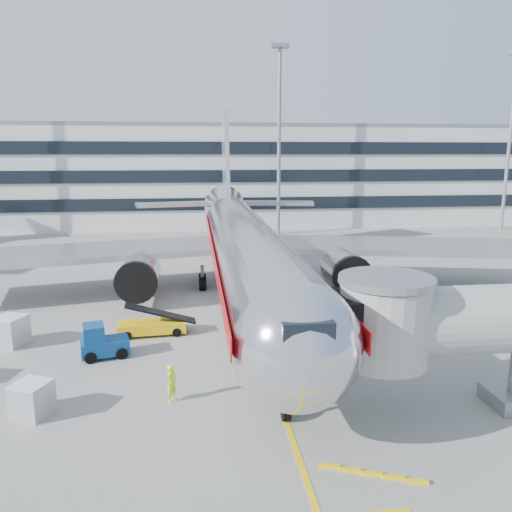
{
  "coord_description": "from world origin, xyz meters",
  "views": [
    {
      "loc": [
        -3.64,
        -27.33,
        11.28
      ],
      "look_at": [
        0.62,
        7.63,
        4.0
      ],
      "focal_mm": 35.0,
      "sensor_mm": 36.0,
      "label": 1
    }
  ],
  "objects": [
    {
      "name": "ground",
      "position": [
        0.0,
        0.0,
        0.0
      ],
      "size": [
        180.0,
        180.0,
        0.0
      ],
      "primitive_type": "plane",
      "color": "gray",
      "rests_on": "ground"
    },
    {
      "name": "lead_in_line",
      "position": [
        0.0,
        10.0,
        0.01
      ],
      "size": [
        0.25,
        70.0,
        0.01
      ],
      "primitive_type": "cube",
      "color": "yellow",
      "rests_on": "ground"
    },
    {
      "name": "main_jet",
      "position": [
        0.0,
        11.72,
        4.23
      ],
      "size": [
        50.95,
        48.7,
        16.06
      ],
      "color": "silver",
      "rests_on": "ground"
    },
    {
      "name": "terminal",
      "position": [
        0.0,
        57.95,
        7.8
      ],
      "size": [
        150.0,
        24.25,
        15.6
      ],
      "color": "silver",
      "rests_on": "ground"
    },
    {
      "name": "light_mast_centre",
      "position": [
        8.0,
        42.0,
        14.88
      ],
      "size": [
        2.4,
        1.2,
        25.45
      ],
      "color": "gray",
      "rests_on": "ground"
    },
    {
      "name": "light_mast_east",
      "position": [
        42.0,
        42.0,
        14.88
      ],
      "size": [
        2.4,
        1.2,
        25.45
      ],
      "color": "gray",
      "rests_on": "ground"
    },
    {
      "name": "belt_loader",
      "position": [
        -6.55,
        3.21,
        0.6
      ],
      "size": [
        4.44,
        1.86,
        2.1
      ],
      "color": "yellow",
      "rests_on": "ground"
    },
    {
      "name": "baggage_tug",
      "position": [
        -9.07,
        -0.06,
        0.85
      ],
      "size": [
        2.87,
        2.18,
        1.95
      ],
      "color": "navy",
      "rests_on": "ground"
    },
    {
      "name": "cargo_container_left",
      "position": [
        -14.82,
        2.47,
        0.88
      ],
      "size": [
        2.14,
        2.14,
        1.75
      ],
      "color": "silver",
      "rests_on": "ground"
    },
    {
      "name": "cargo_container_front",
      "position": [
        -10.94,
        -6.26,
        0.76
      ],
      "size": [
        1.87,
        1.87,
        1.51
      ],
      "color": "silver",
      "rests_on": "ground"
    },
    {
      "name": "ramp_worker",
      "position": [
        -4.92,
        -5.71,
        0.89
      ],
      "size": [
        0.7,
        0.78,
        1.78
      ],
      "primitive_type": "imported",
      "rotation": [
        0.0,
        0.0,
        1.04
      ],
      "color": "#CEFF1A",
      "rests_on": "ground"
    }
  ]
}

